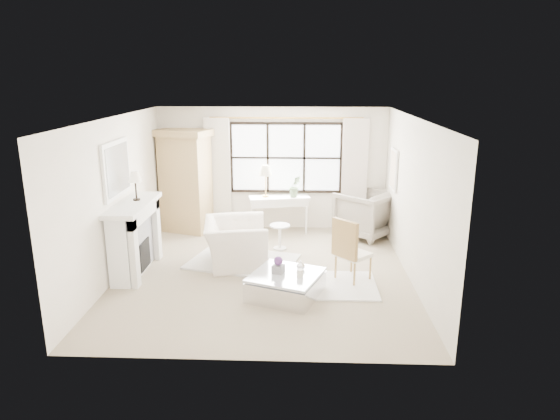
% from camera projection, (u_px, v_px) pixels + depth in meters
% --- Properties ---
extents(floor, '(5.50, 5.50, 0.00)m').
position_uv_depth(floor, '(264.00, 273.00, 8.74)').
color(floor, tan).
rests_on(floor, ground).
extents(ceiling, '(5.50, 5.50, 0.00)m').
position_uv_depth(ceiling, '(263.00, 118.00, 8.03)').
color(ceiling, white).
rests_on(ceiling, ground).
extents(wall_back, '(5.00, 0.00, 5.00)m').
position_uv_depth(wall_back, '(272.00, 169.00, 11.03)').
color(wall_back, white).
rests_on(wall_back, ground).
extents(wall_front, '(5.00, 0.00, 5.00)m').
position_uv_depth(wall_front, '(246.00, 257.00, 5.73)').
color(wall_front, silver).
rests_on(wall_front, ground).
extents(wall_left, '(0.00, 5.50, 5.50)m').
position_uv_depth(wall_left, '(117.00, 197.00, 8.48)').
color(wall_left, white).
rests_on(wall_left, ground).
extents(wall_right, '(0.00, 5.50, 5.50)m').
position_uv_depth(wall_right, '(413.00, 200.00, 8.29)').
color(wall_right, beige).
rests_on(wall_right, ground).
extents(window_pane, '(2.40, 0.02, 1.50)m').
position_uv_depth(window_pane, '(286.00, 158.00, 10.94)').
color(window_pane, white).
rests_on(window_pane, wall_back).
extents(window_frame, '(2.50, 0.04, 1.50)m').
position_uv_depth(window_frame, '(286.00, 158.00, 10.93)').
color(window_frame, black).
rests_on(window_frame, wall_back).
extents(curtain_rod, '(3.30, 0.04, 0.04)m').
position_uv_depth(curtain_rod, '(286.00, 118.00, 10.65)').
color(curtain_rod, '#B1843D').
rests_on(curtain_rod, wall_back).
extents(curtain_left, '(0.55, 0.10, 2.47)m').
position_uv_depth(curtain_left, '(218.00, 174.00, 11.02)').
color(curtain_left, beige).
rests_on(curtain_left, ground).
extents(curtain_right, '(0.55, 0.10, 2.47)m').
position_uv_depth(curtain_right, '(354.00, 175.00, 10.90)').
color(curtain_right, beige).
rests_on(curtain_right, ground).
extents(fireplace, '(0.58, 1.66, 1.26)m').
position_uv_depth(fireplace, '(133.00, 237.00, 8.66)').
color(fireplace, white).
rests_on(fireplace, ground).
extents(mirror_frame, '(0.05, 1.15, 0.95)m').
position_uv_depth(mirror_frame, '(116.00, 169.00, 8.35)').
color(mirror_frame, white).
rests_on(mirror_frame, wall_left).
extents(mirror_glass, '(0.02, 1.00, 0.80)m').
position_uv_depth(mirror_glass, '(118.00, 169.00, 8.35)').
color(mirror_glass, silver).
rests_on(mirror_glass, wall_left).
extents(art_frame, '(0.04, 0.62, 0.82)m').
position_uv_depth(art_frame, '(394.00, 170.00, 9.87)').
color(art_frame, silver).
rests_on(art_frame, wall_right).
extents(art_canvas, '(0.01, 0.52, 0.72)m').
position_uv_depth(art_canvas, '(393.00, 170.00, 9.87)').
color(art_canvas, beige).
rests_on(art_canvas, wall_right).
extents(mantel_lamp, '(0.22, 0.22, 0.51)m').
position_uv_depth(mantel_lamp, '(135.00, 178.00, 8.56)').
color(mantel_lamp, black).
rests_on(mantel_lamp, fireplace).
extents(armoire, '(1.28, 1.02, 2.24)m').
position_uv_depth(armoire, '(185.00, 180.00, 10.85)').
color(armoire, tan).
rests_on(armoire, floor).
extents(console_table, '(1.36, 0.68, 0.80)m').
position_uv_depth(console_table, '(279.00, 214.00, 10.95)').
color(console_table, white).
rests_on(console_table, floor).
extents(console_lamp, '(0.28, 0.28, 0.69)m').
position_uv_depth(console_lamp, '(266.00, 171.00, 10.71)').
color(console_lamp, '#A67C39').
rests_on(console_lamp, console_table).
extents(orchid_plant, '(0.31, 0.28, 0.47)m').
position_uv_depth(orchid_plant, '(295.00, 186.00, 10.75)').
color(orchid_plant, '#55704B').
rests_on(orchid_plant, console_table).
extents(side_table, '(0.40, 0.40, 0.51)m').
position_uv_depth(side_table, '(280.00, 233.00, 9.88)').
color(side_table, white).
rests_on(side_table, floor).
extents(rug_left, '(2.17, 1.79, 0.03)m').
position_uv_depth(rug_left, '(243.00, 261.00, 9.26)').
color(rug_left, silver).
rests_on(rug_left, floor).
extents(rug_right, '(1.56, 1.17, 0.03)m').
position_uv_depth(rug_right, '(329.00, 285.00, 8.23)').
color(rug_right, white).
rests_on(rug_right, floor).
extents(club_armchair, '(1.27, 1.41, 0.82)m').
position_uv_depth(club_armchair, '(236.00, 243.00, 9.08)').
color(club_armchair, white).
rests_on(club_armchair, floor).
extents(wingback_chair, '(1.51, 1.51, 0.99)m').
position_uv_depth(wingback_chair, '(366.00, 214.00, 10.66)').
color(wingback_chair, gray).
rests_on(wingback_chair, floor).
extents(french_chair, '(0.68, 0.68, 1.08)m').
position_uv_depth(french_chair, '(352.00, 263.00, 8.37)').
color(french_chair, '#B08749').
rests_on(french_chair, floor).
extents(coffee_table, '(1.29, 1.29, 0.38)m').
position_uv_depth(coffee_table, '(286.00, 285.00, 7.81)').
color(coffee_table, silver).
rests_on(coffee_table, floor).
extents(planter_box, '(0.21, 0.21, 0.13)m').
position_uv_depth(planter_box, '(278.00, 269.00, 7.77)').
color(planter_box, slate).
rests_on(planter_box, coffee_table).
extents(planter_flowers, '(0.14, 0.14, 0.14)m').
position_uv_depth(planter_flowers, '(278.00, 261.00, 7.74)').
color(planter_flowers, '#5D2F77').
rests_on(planter_flowers, planter_box).
extents(pillar_candle, '(0.10, 0.10, 0.12)m').
position_uv_depth(pillar_candle, '(300.00, 273.00, 7.62)').
color(pillar_candle, white).
rests_on(pillar_candle, coffee_table).
extents(coffee_vase, '(0.17, 0.17, 0.14)m').
position_uv_depth(coffee_vase, '(301.00, 265.00, 7.91)').
color(coffee_vase, silver).
rests_on(coffee_vase, coffee_table).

